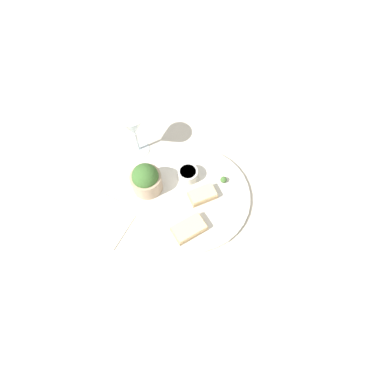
{
  "coord_description": "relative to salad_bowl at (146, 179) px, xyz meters",
  "views": [
    {
      "loc": [
        0.3,
        0.28,
        0.82
      ],
      "look_at": [
        0.0,
        0.0,
        0.03
      ],
      "focal_mm": 28.0,
      "sensor_mm": 36.0,
      "label": 1
    }
  ],
  "objects": [
    {
      "name": "ground_plane",
      "position": [
        -0.07,
        0.12,
        -0.06
      ],
      "size": [
        4.0,
        4.0,
        0.0
      ],
      "primitive_type": "plane",
      "color": "beige"
    },
    {
      "name": "dinner_plate",
      "position": [
        -0.07,
        0.12,
        -0.05
      ],
      "size": [
        0.35,
        0.35,
        0.01
      ],
      "color": "silver",
      "rests_on": "ground_plane"
    },
    {
      "name": "salad_bowl",
      "position": [
        0.0,
        0.0,
        0.0
      ],
      "size": [
        0.09,
        0.09,
        0.1
      ],
      "color": "tan",
      "rests_on": "dinner_plate"
    },
    {
      "name": "sauce_ramekin",
      "position": [
        -0.11,
        0.07,
        -0.03
      ],
      "size": [
        0.06,
        0.06,
        0.04
      ],
      "color": "white",
      "rests_on": "dinner_plate"
    },
    {
      "name": "cheese_toast_near",
      "position": [
        0.01,
        0.19,
        -0.03
      ],
      "size": [
        0.11,
        0.08,
        0.03
      ],
      "color": "tan",
      "rests_on": "dinner_plate"
    },
    {
      "name": "cheese_toast_far",
      "position": [
        -0.09,
        0.14,
        -0.03
      ],
      "size": [
        0.09,
        0.08,
        0.03
      ],
      "color": "tan",
      "rests_on": "dinner_plate"
    },
    {
      "name": "wine_glass",
      "position": [
        -0.08,
        -0.13,
        0.06
      ],
      "size": [
        0.09,
        0.09,
        0.17
      ],
      "color": "silver",
      "rests_on": "ground_plane"
    },
    {
      "name": "garnish",
      "position": [
        -0.17,
        0.16,
        -0.04
      ],
      "size": [
        0.02,
        0.02,
        0.02
      ],
      "color": "#477533",
      "rests_on": "dinner_plate"
    },
    {
      "name": "napkin",
      "position": [
        0.16,
        -0.01,
        -0.06
      ],
      "size": [
        0.17,
        0.17,
        0.01
      ],
      "color": "beige",
      "rests_on": "ground_plane"
    }
  ]
}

